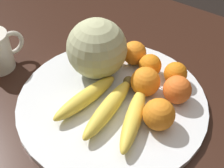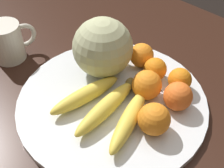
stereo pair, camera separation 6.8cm
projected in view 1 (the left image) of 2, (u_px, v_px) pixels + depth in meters
kitchen_table at (114, 118)px, 0.83m from camera, size 1.31×0.96×0.74m
fruit_bowl at (112, 102)px, 0.72m from camera, size 0.44×0.44×0.02m
melon at (97, 49)px, 0.74m from camera, size 0.15×0.15×0.15m
banana_bunch at (109, 107)px, 0.68m from camera, size 0.20×0.21×0.04m
orange_front_left at (159, 114)px, 0.64m from camera, size 0.07×0.07×0.07m
orange_front_right at (134, 53)px, 0.79m from camera, size 0.06×0.06×0.06m
orange_mid_center at (145, 82)px, 0.71m from camera, size 0.07×0.07×0.07m
orange_back_left at (177, 90)px, 0.70m from camera, size 0.06×0.06×0.06m
orange_back_right at (150, 65)px, 0.76m from camera, size 0.06×0.06×0.06m
orange_top_small at (175, 73)px, 0.74m from camera, size 0.06×0.06×0.06m
produce_tag at (165, 84)px, 0.75m from camera, size 0.09×0.06×0.00m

